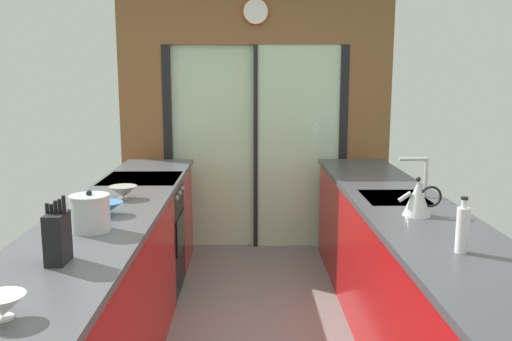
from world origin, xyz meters
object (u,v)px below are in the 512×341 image
oven_range (144,235)px  kettle (418,198)px  stock_pot (90,213)px  soap_bottle (463,229)px  mixing_bowl_near (2,306)px  mixing_bowl_far (123,192)px  mixing_bowl_mid (107,208)px  knife_block (57,237)px

oven_range → kettle: bearing=-33.0°
stock_pot → soap_bottle: bearing=-11.8°
mixing_bowl_near → mixing_bowl_far: bearing=90.0°
oven_range → mixing_bowl_far: size_ratio=5.04×
mixing_bowl_mid → soap_bottle: size_ratio=0.72×
mixing_bowl_near → mixing_bowl_mid: mixing_bowl_near is taller
mixing_bowl_mid → stock_pot: (-0.00, -0.33, 0.05)m
stock_pot → soap_bottle: (1.78, -0.37, 0.02)m
mixing_bowl_near → stock_pot: (0.00, 1.03, 0.05)m
stock_pot → soap_bottle: 1.82m
stock_pot → kettle: bearing=9.0°
oven_range → mixing_bowl_far: (0.02, -0.71, 0.51)m
stock_pot → mixing_bowl_far: bearing=90.0°
oven_range → kettle: 2.22m
mixing_bowl_near → knife_block: 0.55m
knife_block → kettle: size_ratio=1.17×
oven_range → stock_pot: size_ratio=4.29×
mixing_bowl_near → soap_bottle: soap_bottle is taller
stock_pot → knife_block: bearing=-90.0°
mixing_bowl_mid → soap_bottle: 1.91m
oven_range → mixing_bowl_mid: 1.23m
oven_range → mixing_bowl_far: 0.87m
knife_block → kettle: knife_block is taller
mixing_bowl_far → knife_block: bearing=-90.0°
knife_block → soap_bottle: bearing=3.5°
mixing_bowl_far → kettle: size_ratio=0.72×
oven_range → knife_block: (0.02, -1.93, 0.58)m
mixing_bowl_mid → mixing_bowl_far: 0.41m
kettle → soap_bottle: size_ratio=0.97×
mixing_bowl_near → mixing_bowl_mid: 1.35m
mixing_bowl_far → knife_block: knife_block is taller
stock_pot → oven_range: bearing=90.7°
stock_pot → kettle: kettle is taller
oven_range → mixing_bowl_near: mixing_bowl_near is taller
knife_block → soap_bottle: (1.78, 0.11, -0.00)m
knife_block → stock_pot: size_ratio=1.38×
oven_range → kettle: kettle is taller
mixing_bowl_far → mixing_bowl_near: bearing=-90.0°
mixing_bowl_mid → knife_block: 0.81m
mixing_bowl_near → soap_bottle: bearing=20.1°
oven_range → soap_bottle: soap_bottle is taller
mixing_bowl_far → soap_bottle: (1.78, -1.11, 0.07)m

